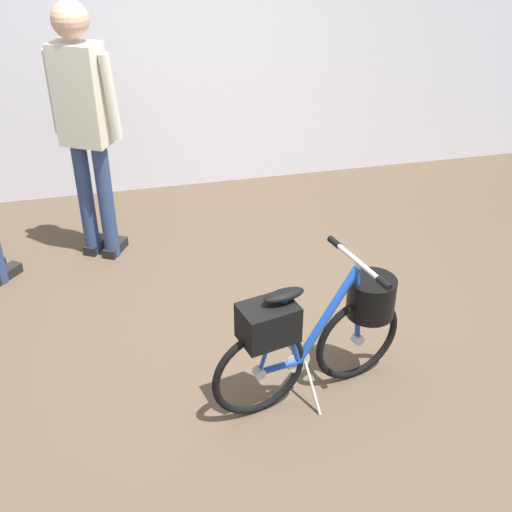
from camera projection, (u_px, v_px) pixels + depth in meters
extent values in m
plane|color=brown|center=(246.00, 350.00, 3.87)|extent=(6.72, 6.72, 0.00)
cube|color=silver|center=(178.00, 8.00, 5.13)|extent=(6.72, 0.10, 3.05)
torus|color=black|center=(358.00, 339.00, 3.54)|extent=(0.53, 0.16, 0.53)
cylinder|color=#B7B7BC|center=(358.00, 339.00, 3.54)|extent=(0.07, 0.06, 0.06)
torus|color=black|center=(259.00, 372.00, 3.30)|extent=(0.53, 0.16, 0.53)
cylinder|color=#B7B7BC|center=(259.00, 372.00, 3.30)|extent=(0.07, 0.06, 0.06)
cylinder|color=#1947B2|center=(279.00, 367.00, 3.35)|extent=(0.24, 0.09, 0.05)
cylinder|color=#1947B2|center=(327.00, 316.00, 3.34)|extent=(0.37, 0.13, 0.51)
cylinder|color=#1947B2|center=(291.00, 331.00, 3.27)|extent=(0.14, 0.07, 0.45)
cylinder|color=#1947B2|center=(279.00, 367.00, 3.35)|extent=(0.23, 0.08, 0.04)
cylinder|color=#1947B2|center=(357.00, 305.00, 3.40)|extent=(0.08, 0.05, 0.48)
cylinder|color=#1947B2|center=(271.00, 336.00, 3.22)|extent=(0.16, 0.06, 0.43)
ellipsoid|color=black|center=(284.00, 295.00, 3.12)|extent=(0.23, 0.14, 0.05)
cylinder|color=#B7B7BC|center=(358.00, 265.00, 3.26)|extent=(0.03, 0.03, 0.04)
cylinder|color=#B7B7BC|center=(358.00, 262.00, 3.25)|extent=(0.13, 0.43, 0.03)
cylinder|color=black|center=(384.00, 283.00, 3.08)|extent=(0.06, 0.10, 0.04)
cylinder|color=black|center=(334.00, 242.00, 3.42)|extent=(0.06, 0.10, 0.04)
cylinder|color=#B7B7BC|center=(298.00, 361.00, 3.40)|extent=(0.14, 0.05, 0.14)
cylinder|color=#B7B7BC|center=(313.00, 388.00, 3.42)|extent=(0.06, 0.19, 0.25)
cylinder|color=black|center=(371.00, 297.00, 3.42)|extent=(0.31, 0.31, 0.22)
cube|color=black|center=(268.00, 323.00, 3.16)|extent=(0.32, 0.26, 0.20)
cylinder|color=navy|center=(106.00, 203.00, 4.59)|extent=(0.11, 0.11, 0.88)
cube|color=black|center=(116.00, 248.00, 4.84)|extent=(0.20, 0.25, 0.07)
cylinder|color=navy|center=(86.00, 200.00, 4.63)|extent=(0.11, 0.11, 0.88)
cube|color=black|center=(97.00, 245.00, 4.88)|extent=(0.20, 0.25, 0.07)
cube|color=beige|center=(81.00, 95.00, 4.20)|extent=(0.38, 0.33, 0.68)
cylinder|color=beige|center=(111.00, 98.00, 4.17)|extent=(0.13, 0.11, 0.58)
cylinder|color=beige|center=(54.00, 92.00, 4.27)|extent=(0.08, 0.11, 0.58)
sphere|color=tan|center=(70.00, 19.00, 3.95)|extent=(0.24, 0.24, 0.24)
cube|color=black|center=(6.00, 274.00, 4.53)|extent=(0.22, 0.24, 0.07)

